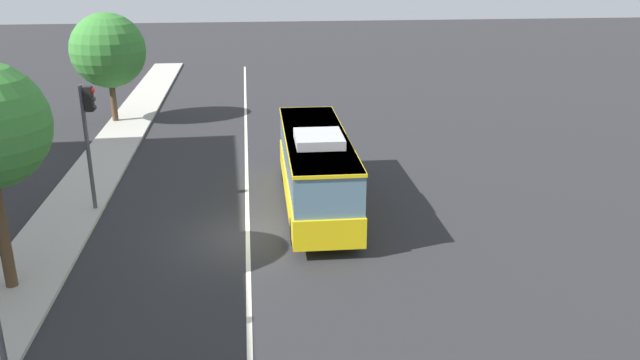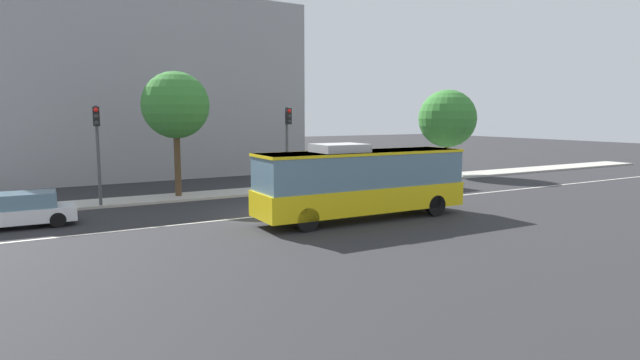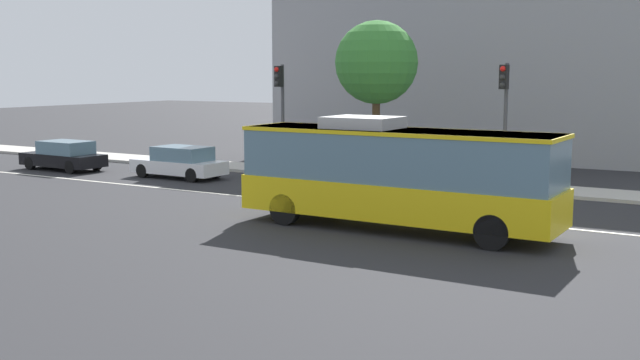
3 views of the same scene
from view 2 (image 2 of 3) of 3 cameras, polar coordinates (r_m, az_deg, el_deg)
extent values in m
plane|color=#28282B|center=(24.71, -4.06, -3.78)|extent=(160.00, 160.00, 0.00)
cube|color=#B2ADA3|center=(31.21, -9.74, -1.44)|extent=(80.00, 2.60, 0.14)
cube|color=silver|center=(24.71, -4.06, -3.77)|extent=(76.00, 0.16, 0.01)
cube|color=yellow|center=(23.40, 4.70, -1.98)|extent=(10.03, 2.62, 1.10)
cube|color=slate|center=(23.22, 4.73, 1.28)|extent=(9.83, 2.54, 1.58)
cube|color=yellow|center=(23.16, 4.75, 3.07)|extent=(9.93, 2.59, 0.12)
cube|color=#B2B2B2|center=(22.50, 2.21, 3.58)|extent=(2.22, 1.83, 0.36)
cylinder|color=black|center=(26.33, 9.53, -2.08)|extent=(1.00, 0.31, 1.00)
cylinder|color=black|center=(24.68, 12.71, -2.78)|extent=(1.00, 0.31, 1.00)
cylinder|color=black|center=(22.78, -4.02, -3.44)|extent=(1.00, 0.31, 1.00)
cylinder|color=black|center=(20.85, -1.46, -4.42)|extent=(1.00, 0.31, 1.00)
cube|color=white|center=(25.12, -30.63, -3.38)|extent=(4.53, 1.88, 0.60)
cube|color=slate|center=(25.01, -30.14, -1.95)|extent=(2.55, 1.70, 0.64)
cylinder|color=black|center=(24.34, -27.12, -3.97)|extent=(0.64, 0.23, 0.64)
cylinder|color=black|center=(25.92, -27.22, -3.33)|extent=(0.64, 0.23, 0.64)
cylinder|color=#47474C|center=(31.26, -3.69, 3.33)|extent=(0.16, 0.16, 5.20)
cube|color=black|center=(30.93, -3.53, 7.09)|extent=(0.34, 0.31, 0.96)
sphere|color=red|center=(30.79, -3.44, 7.69)|extent=(0.22, 0.22, 0.22)
sphere|color=#2D2D2D|center=(30.79, -3.43, 7.09)|extent=(0.22, 0.22, 0.22)
sphere|color=#2D2D2D|center=(30.79, -3.43, 6.49)|extent=(0.22, 0.22, 0.22)
cylinder|color=#47474C|center=(28.25, -23.43, 2.34)|extent=(0.16, 0.16, 5.20)
cube|color=black|center=(27.89, -23.63, 6.50)|extent=(0.35, 0.31, 0.96)
sphere|color=red|center=(27.74, -23.66, 7.16)|extent=(0.22, 0.22, 0.22)
sphere|color=#2D2D2D|center=(27.74, -23.63, 6.50)|extent=(0.22, 0.22, 0.22)
sphere|color=#2D2D2D|center=(27.75, -23.59, 5.84)|extent=(0.22, 0.22, 0.22)
cylinder|color=#4C3823|center=(41.42, 13.85, 2.40)|extent=(0.36, 0.36, 2.79)
sphere|color=#387F33|center=(41.29, 13.98, 6.65)|extent=(4.47, 4.47, 4.47)
cylinder|color=#4C3823|center=(30.26, -15.56, 1.69)|extent=(0.36, 0.36, 3.87)
sphere|color=#387F33|center=(30.14, -15.77, 8.04)|extent=(3.76, 3.76, 3.76)
cube|color=#939399|center=(46.68, -20.10, 9.34)|extent=(24.37, 17.58, 13.60)
cube|color=slate|center=(50.50, -6.42, 4.20)|extent=(0.57, 15.13, 1.50)
cube|color=slate|center=(50.44, -6.48, 8.06)|extent=(0.57, 15.13, 1.50)
cube|color=slate|center=(50.61, -6.53, 11.92)|extent=(0.57, 15.13, 1.50)
cube|color=slate|center=(51.00, -6.59, 15.72)|extent=(0.57, 15.13, 1.50)
camera|label=1|loc=(24.99, -58.66, 15.84)|focal=35.73mm
camera|label=3|loc=(22.80, 65.70, 3.23)|focal=42.81mm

